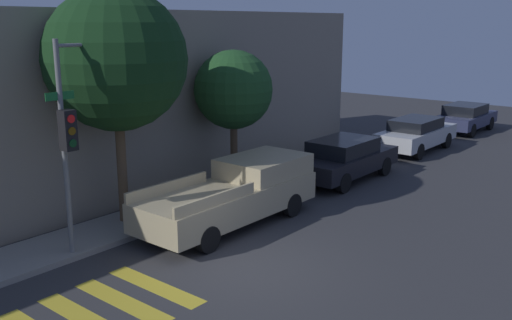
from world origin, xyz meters
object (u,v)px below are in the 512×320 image
Objects in this scene: sedan_middle at (416,134)px; tree_midblock at (233,90)px; sedan_far_end at (465,117)px; tree_near_corner at (116,60)px; sedan_near_corner at (344,158)px; traffic_light_pole at (77,115)px; pickup_truck at (236,193)px.

tree_midblock is at bearing 166.56° from sedan_middle.
tree_near_corner is at bearing 173.56° from sedan_far_end.
sedan_middle is at bearing 180.00° from sedan_far_end.
sedan_near_corner is at bearing -180.00° from sedan_far_end.
tree_midblock is at bearing 8.33° from traffic_light_pole.
tree_near_corner reaches higher than sedan_far_end.
sedan_middle is 14.26m from tree_near_corner.
tree_near_corner is (-19.38, 2.19, 3.69)m from sedan_far_end.
sedan_near_corner is 0.72× the size of tree_near_corner.
traffic_light_pole is at bearing 176.58° from sedan_far_end.
tree_near_corner reaches higher than traffic_light_pole.
pickup_truck reaches higher than sedan_middle.
sedan_far_end is at bearing 0.00° from pickup_truck.
pickup_truck reaches higher than sedan_near_corner.
tree_midblock is (-9.15, 2.19, 2.50)m from sedan_middle.
sedan_middle is 5.77m from sedan_far_end.
tree_near_corner reaches higher than tree_midblock.
pickup_truck is (3.91, -1.27, -2.49)m from traffic_light_pole.
traffic_light_pole is 6.35m from tree_midblock.
traffic_light_pole is 1.11× the size of tree_midblock.
pickup_truck is 1.20× the size of sedan_near_corner.
sedan_far_end is 0.68× the size of tree_near_corner.
sedan_far_end is (17.29, 0.00, -0.11)m from pickup_truck.
tree_near_corner is at bearing 170.87° from sedan_middle.
tree_near_corner is at bearing 164.21° from sedan_near_corner.
tree_near_corner reaches higher than pickup_truck.
sedan_middle reaches higher than sedan_far_end.
sedan_middle is (5.88, 0.00, -0.01)m from sedan_near_corner.
tree_near_corner is (1.82, 0.92, 1.09)m from traffic_light_pole.
sedan_far_end is (21.20, -1.27, -2.60)m from traffic_light_pole.
traffic_light_pole is 1.10× the size of sedan_near_corner.
traffic_light_pole is 1.18× the size of sedan_far_end.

